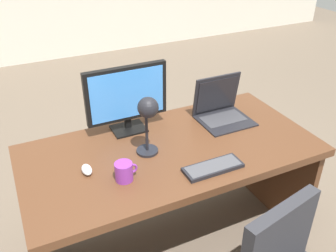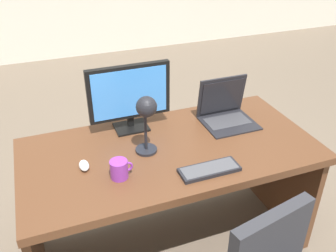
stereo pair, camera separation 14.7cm
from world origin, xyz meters
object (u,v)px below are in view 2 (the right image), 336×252
object	(u,v)px
desk	(168,171)
desk_lamp	(146,114)
coffee_mug	(119,169)
mouse	(84,165)
keyboard	(209,170)
laptop	(225,108)
monitor	(129,94)

from	to	relation	value
desk	desk_lamp	xyz separation A→B (m)	(-0.14, -0.05, 0.45)
coffee_mug	mouse	bearing A→B (deg)	139.43
desk_lamp	mouse	bearing A→B (deg)	-177.33
mouse	desk_lamp	xyz separation A→B (m)	(0.35, 0.02, 0.23)
desk	keyboard	size ratio (longest dim) A/B	5.26
desk	desk_lamp	distance (m)	0.47
desk_lamp	coffee_mug	bearing A→B (deg)	-142.49
keyboard	mouse	bearing A→B (deg)	157.27
laptop	mouse	xyz separation A→B (m)	(-0.92, -0.21, -0.06)
laptop	mouse	world-z (taller)	laptop
laptop	keyboard	bearing A→B (deg)	-125.56
desk	monitor	distance (m)	0.51
monitor	laptop	size ratio (longest dim) A/B	1.54
desk_lamp	coffee_mug	size ratio (longest dim) A/B	2.96
desk	laptop	world-z (taller)	laptop
mouse	coffee_mug	bearing A→B (deg)	-40.57
mouse	coffee_mug	xyz separation A→B (m)	(0.16, -0.13, 0.03)
monitor	coffee_mug	bearing A→B (deg)	-112.60
desk	coffee_mug	xyz separation A→B (m)	(-0.33, -0.20, 0.25)
desk_lamp	monitor	bearing A→B (deg)	91.91
monitor	coffee_mug	xyz separation A→B (m)	(-0.18, -0.44, -0.18)
desk	monitor	world-z (taller)	monitor
laptop	coffee_mug	distance (m)	0.84
desk	laptop	size ratio (longest dim) A/B	5.20
laptop	keyboard	size ratio (longest dim) A/B	1.01
keyboard	mouse	xyz separation A→B (m)	(-0.60, 0.25, 0.01)
keyboard	coffee_mug	distance (m)	0.46
monitor	keyboard	xyz separation A→B (m)	(0.26, -0.56, -0.22)
mouse	desk_lamp	distance (m)	0.42
laptop	coffee_mug	size ratio (longest dim) A/B	2.73
desk_lamp	keyboard	bearing A→B (deg)	-47.28
desk	keyboard	bearing A→B (deg)	-71.06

